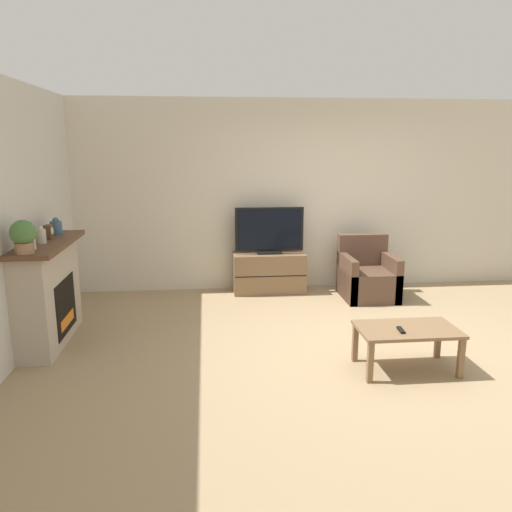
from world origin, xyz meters
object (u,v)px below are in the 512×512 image
mantel_clock (49,232)px  coffee_table (407,334)px  remote (401,330)px  mantel_vase_right (56,227)px  potted_plant (23,235)px  fireplace (48,292)px  armchair (367,277)px  tv_stand (269,273)px  mantel_vase_left (30,238)px  tv (269,232)px  mantel_vase_centre_left (41,236)px

mantel_clock → coffee_table: (3.48, -1.17, -0.82)m
mantel_clock → remote: (3.39, -1.24, -0.75)m
mantel_vase_right → potted_plant: (0.00, -1.00, 0.09)m
fireplace → armchair: bearing=17.8°
mantel_vase_right → tv_stand: bearing=25.3°
mantel_vase_left → tv: size_ratio=0.25×
tv_stand → remote: tv_stand is taller
tv → coffee_table: bearing=-70.1°
tv_stand → tv: tv is taller
tv_stand → coffee_table: (0.96, -2.64, 0.07)m
mantel_vase_right → tv_stand: size_ratio=0.19×
mantel_vase_centre_left → potted_plant: (0.00, -0.48, 0.09)m
mantel_vase_centre_left → mantel_vase_right: (0.00, 0.52, 0.00)m
potted_plant → tv_stand: 3.49m
mantel_vase_left → remote: (3.39, -0.68, -0.79)m
fireplace → mantel_vase_centre_left: (0.02, -0.10, 0.62)m
mantel_vase_left → mantel_vase_right: size_ratio=1.27×
mantel_vase_centre_left → tv: mantel_vase_centre_left is taller
mantel_vase_centre_left → tv_stand: 3.18m
tv_stand → tv: (-0.00, -0.00, 0.59)m
tv_stand → tv: bearing=-90.0°
mantel_vase_left → potted_plant: (0.00, -0.17, 0.06)m
armchair → coffee_table: bearing=-99.1°
mantel_vase_centre_left → mantel_vase_right: size_ratio=0.92×
potted_plant → tv: (2.53, 2.20, -0.39)m
mantel_vase_centre_left → tv_stand: (2.53, 1.71, -0.89)m
mantel_vase_left → tv_stand: mantel_vase_left is taller
mantel_vase_right → armchair: size_ratio=0.23×
mantel_vase_left → remote: bearing=-11.4°
mantel_clock → tv: mantel_clock is taller
mantel_vase_left → tv: (2.53, 2.02, -0.34)m
mantel_vase_right → armchair: (3.85, 0.82, -0.90)m
mantel_vase_centre_left → potted_plant: 0.49m
mantel_clock → armchair: (3.84, 1.10, -0.89)m
mantel_vase_centre_left → remote: (3.39, -1.00, -0.75)m
armchair → mantel_vase_left: bearing=-156.7°
fireplace → mantel_vase_right: mantel_vase_right is taller
mantel_clock → potted_plant: (-0.00, -0.73, 0.09)m
mantel_vase_right → remote: (3.39, -1.52, -0.76)m
coffee_table → mantel_clock: bearing=161.5°
armchair → coffee_table: armchair is taller
potted_plant → mantel_vase_right: bearing=90.0°
mantel_vase_right → potted_plant: size_ratio=0.61×
mantel_vase_right → armchair: mantel_vase_right is taller
mantel_vase_centre_left → mantel_clock: size_ratio=1.17×
potted_plant → armchair: 4.37m
coffee_table → tv: bearing=109.9°
armchair → mantel_vase_right: bearing=-167.9°
mantel_vase_left → mantel_vase_right: bearing=90.0°
mantel_clock → armchair: 4.10m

